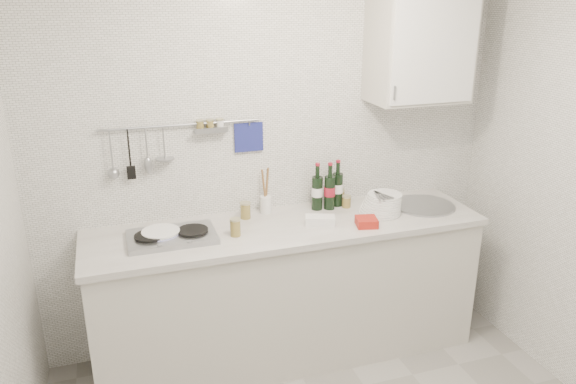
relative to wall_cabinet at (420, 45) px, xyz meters
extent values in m
cube|color=silver|center=(-0.90, 0.18, -0.70)|extent=(3.00, 0.02, 2.50)
cube|color=beige|center=(-0.90, -0.12, -1.51)|extent=(2.40, 0.60, 0.88)
cube|color=silver|center=(-0.90, -0.12, -1.05)|extent=(2.44, 0.64, 0.04)
cube|color=black|center=(-0.90, -0.10, -1.90)|extent=(2.34, 0.52, 0.10)
cube|color=#93969B|center=(-1.60, -0.12, -1.01)|extent=(0.50, 0.32, 0.03)
cylinder|color=black|center=(-1.72, -0.12, -0.99)|extent=(0.18, 0.18, 0.01)
cylinder|color=black|center=(-1.48, -0.12, -0.99)|extent=(0.18, 0.18, 0.01)
cylinder|color=#93969B|center=(0.05, -0.12, -1.02)|extent=(0.40, 0.40, 0.02)
cylinder|color=#93969B|center=(0.05, -0.12, -1.08)|extent=(0.34, 0.34, 0.10)
cylinder|color=#93969B|center=(-1.47, 0.15, -0.43)|extent=(0.95, 0.02, 0.02)
cube|color=navy|center=(-1.06, 0.17, -0.54)|extent=(0.18, 0.02, 0.18)
cube|color=beige|center=(0.00, 0.01, 0.00)|extent=(0.60, 0.35, 0.70)
cube|color=white|center=(0.00, -0.18, 0.00)|extent=(0.56, 0.01, 0.66)
cylinder|color=#93969B|center=(-0.26, -0.19, -0.25)|extent=(0.01, 0.01, 0.08)
cylinder|color=#5558C1|center=(-1.68, -0.10, -1.02)|extent=(0.24, 0.24, 0.01)
cylinder|color=#5558C1|center=(-1.67, -0.10, -1.01)|extent=(0.23, 0.23, 0.01)
cylinder|color=#5558C1|center=(-1.66, -0.09, -1.00)|extent=(0.22, 0.22, 0.01)
cylinder|color=#5558C1|center=(-1.66, -0.09, -0.99)|extent=(0.22, 0.22, 0.01)
cylinder|color=white|center=(-0.28, -0.14, -1.02)|extent=(0.27, 0.27, 0.01)
cylinder|color=white|center=(-0.28, -0.13, -1.01)|extent=(0.26, 0.26, 0.01)
cylinder|color=white|center=(-0.27, -0.13, -1.00)|extent=(0.26, 0.26, 0.01)
cylinder|color=white|center=(-0.27, -0.12, -0.98)|extent=(0.25, 0.25, 0.01)
cylinder|color=white|center=(-0.26, -0.12, -0.97)|extent=(0.24, 0.24, 0.01)
cylinder|color=white|center=(-0.25, -0.12, -0.96)|extent=(0.24, 0.24, 0.01)
cylinder|color=white|center=(-0.25, -0.11, -0.95)|extent=(0.23, 0.23, 0.01)
cylinder|color=white|center=(-0.24, -0.11, -0.93)|extent=(0.23, 0.23, 0.01)
cylinder|color=white|center=(-0.24, -0.10, -0.92)|extent=(0.22, 0.22, 0.01)
cube|color=white|center=(-0.71, -0.19, -1.00)|extent=(0.20, 0.14, 0.05)
cube|color=red|center=(-0.45, -0.30, -1.00)|extent=(0.15, 0.15, 0.05)
cylinder|color=white|center=(-0.97, 0.11, -0.97)|extent=(0.07, 0.07, 0.11)
cylinder|color=olive|center=(-0.96, 0.11, -0.84)|extent=(0.02, 0.05, 0.22)
cylinder|color=olive|center=(-0.98, 0.11, -0.85)|extent=(0.03, 0.04, 0.20)
cylinder|color=olive|center=(-1.12, 0.05, -0.98)|extent=(0.06, 0.06, 0.10)
cylinder|color=tan|center=(-1.12, 0.05, -0.93)|extent=(0.07, 0.07, 0.01)
cylinder|color=olive|center=(-0.45, 0.13, -0.99)|extent=(0.06, 0.06, 0.08)
cylinder|color=tan|center=(-0.45, 0.13, -0.95)|extent=(0.06, 0.06, 0.01)
cylinder|color=olive|center=(-0.44, 0.03, -0.99)|extent=(0.06, 0.06, 0.07)
cylinder|color=tan|center=(-0.44, 0.03, -0.96)|extent=(0.06, 0.06, 0.01)
cylinder|color=olive|center=(-1.24, -0.19, -0.98)|extent=(0.06, 0.06, 0.10)
cylinder|color=tan|center=(-1.24, -0.19, -0.93)|extent=(0.06, 0.06, 0.01)
camera|label=1|loc=(-1.89, -3.12, 0.32)|focal=35.00mm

